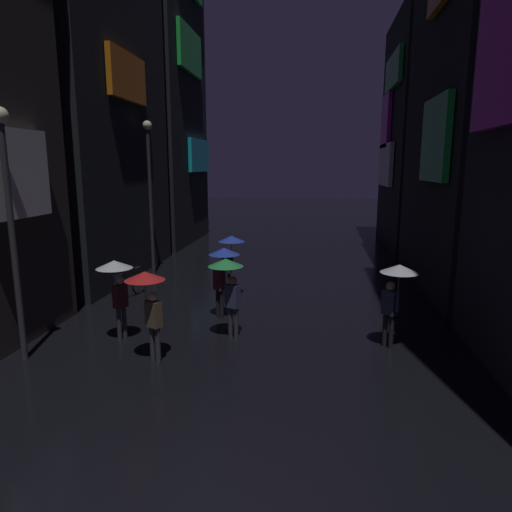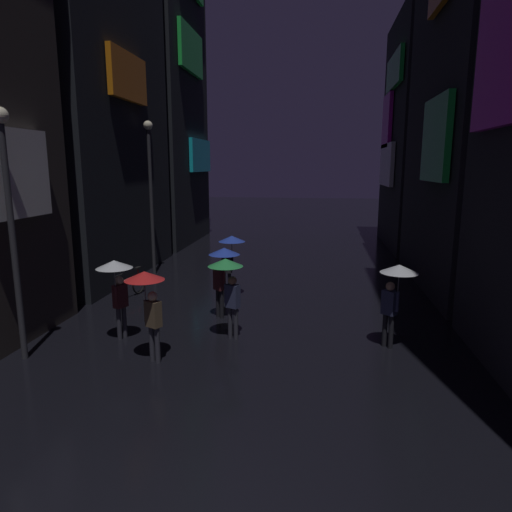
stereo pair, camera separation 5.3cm
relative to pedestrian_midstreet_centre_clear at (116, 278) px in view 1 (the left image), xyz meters
The scene contains 12 objects.
building_left_far 19.13m from the pedestrian_midstreet_centre_clear, 105.26° to the left, with size 4.25×7.24×24.47m.
building_right_mid 14.06m from the pedestrian_midstreet_centre_clear, 32.54° to the left, with size 4.25×8.26×15.06m.
building_right_far 19.46m from the pedestrian_midstreet_centre_clear, 55.44° to the left, with size 4.25×7.72×12.10m.
pedestrian_midstreet_centre_clear is the anchor object (origin of this frame).
pedestrian_foreground_left_clear 6.90m from the pedestrian_midstreet_centre_clear, ahead, with size 0.90×0.90×2.12m.
pedestrian_near_crossing_blue 4.78m from the pedestrian_midstreet_centre_clear, 64.31° to the left, with size 0.90×0.90×2.12m.
pedestrian_midstreet_left_red 1.68m from the pedestrian_midstreet_centre_clear, 41.89° to the right, with size 0.90×0.90×2.12m.
pedestrian_far_right_green 2.80m from the pedestrian_midstreet_centre_clear, 10.73° to the left, with size 0.90×0.90×2.12m.
pedestrian_foreground_right_blue 3.09m from the pedestrian_midstreet_centre_clear, 42.12° to the left, with size 0.90×0.90×2.12m.
bicycle_parked_at_storefront 4.15m from the pedestrian_midstreet_centre_clear, 109.43° to the left, with size 0.45×1.79×0.96m.
streetlamp_left_near 2.88m from the pedestrian_midstreet_centre_clear, 141.09° to the right, with size 0.36×0.36×5.65m.
streetlamp_left_far 7.69m from the pedestrian_midstreet_centre_clear, 103.44° to the left, with size 0.36×0.36×6.16m.
Camera 1 is at (1.68, -4.31, 4.43)m, focal length 32.00 mm.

